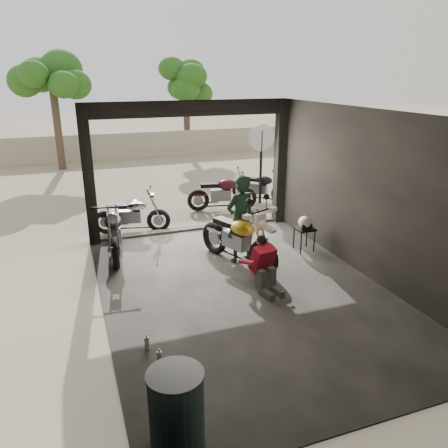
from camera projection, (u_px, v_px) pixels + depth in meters
ground at (244, 291)px, 8.02m from camera, size 80.00×80.00×0.00m
garage at (233, 216)px, 8.09m from camera, size 7.00×7.13×3.20m
boundary_wall at (129, 146)px, 20.26m from camera, size 18.00×0.30×1.20m
tree_left at (50, 68)px, 16.85m from camera, size 2.20×2.20×5.60m
tree_right at (186, 78)px, 20.19m from camera, size 2.20×2.20×5.00m
main_bike at (238, 234)px, 8.97m from camera, size 1.49×2.12×1.31m
left_bike at (114, 227)px, 9.43m from camera, size 0.95×1.96×1.28m
outside_bike_a at (131, 211)px, 10.78m from camera, size 1.76×1.04×1.12m
outside_bike_b at (222, 190)px, 12.57m from camera, size 1.88×1.05×1.20m
outside_bike_c at (260, 184)px, 13.44m from camera, size 1.64×1.55×1.08m
rider at (241, 219)px, 9.01m from camera, size 0.77×0.61×1.86m
mechanic at (266, 267)px, 7.78m from camera, size 0.67×0.81×1.03m
stool at (304, 231)px, 9.69m from camera, size 0.40×0.40×0.55m
helmet at (305, 222)px, 9.59m from camera, size 0.38×0.39×0.28m
oil_drum at (177, 411)px, 4.56m from camera, size 0.73×0.73×0.91m
sign_post at (261, 151)px, 12.90m from camera, size 0.80×0.08×2.40m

